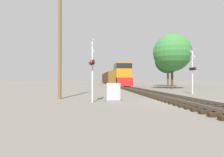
# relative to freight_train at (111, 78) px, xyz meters

# --- Properties ---
(ground_plane) EXTENTS (400.00, 400.00, 0.00)m
(ground_plane) POSITION_rel_freight_train_xyz_m (0.00, -44.02, -2.06)
(ground_plane) COLOR #666059
(rail_track_bed) EXTENTS (2.60, 160.00, 0.31)m
(rail_track_bed) POSITION_rel_freight_train_xyz_m (0.00, -44.02, -1.92)
(rail_track_bed) COLOR black
(rail_track_bed) RESTS_ON ground
(freight_train) EXTENTS (2.96, 50.16, 4.70)m
(freight_train) POSITION_rel_freight_train_xyz_m (0.00, 0.00, 0.00)
(freight_train) COLOR #B77A14
(freight_train) RESTS_ON ground
(crossing_signal_near) EXTENTS (0.40, 1.01, 4.07)m
(crossing_signal_near) POSITION_rel_freight_train_xyz_m (-5.91, -43.55, 0.38)
(crossing_signal_near) COLOR silver
(crossing_signal_near) RESTS_ON ground
(crossing_signal_far) EXTENTS (0.35, 1.00, 4.58)m
(crossing_signal_far) POSITION_rel_freight_train_xyz_m (4.36, -38.14, 0.48)
(crossing_signal_far) COLOR silver
(crossing_signal_far) RESTS_ON ground
(relay_cabinet) EXTENTS (1.00, 0.68, 1.25)m
(relay_cabinet) POSITION_rel_freight_train_xyz_m (-4.49, -43.22, -1.44)
(relay_cabinet) COLOR slate
(relay_cabinet) RESTS_ON ground
(utility_pole) EXTENTS (1.80, 0.27, 8.56)m
(utility_pole) POSITION_rel_freight_train_xyz_m (-8.39, -41.18, 2.37)
(utility_pole) COLOR brown
(utility_pole) RESTS_ON ground
(tree_far_right) EXTENTS (6.09, 6.09, 8.92)m
(tree_far_right) POSITION_rel_freight_train_xyz_m (7.05, -27.84, 3.81)
(tree_far_right) COLOR #473521
(tree_far_right) RESTS_ON ground
(tree_mid_background) EXTENTS (6.03, 6.03, 8.96)m
(tree_mid_background) POSITION_rel_freight_train_xyz_m (11.54, -16.34, 3.87)
(tree_mid_background) COLOR brown
(tree_mid_background) RESTS_ON ground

